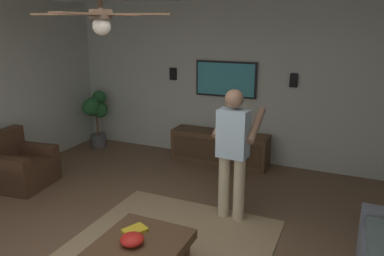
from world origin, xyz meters
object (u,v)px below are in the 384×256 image
coffee_table (136,256)px  ceiling_fan (101,18)px  tv (226,79)px  vase_round (234,127)px  armchair (19,168)px  person_standing (233,147)px  wall_speaker_left (294,80)px  bowl (132,239)px  potted_plant_tall (96,111)px  remote_black (143,228)px  media_console (220,147)px  wall_speaker_right (173,74)px  book (135,230)px

coffee_table → ceiling_fan: bearing=58.9°
coffee_table → ceiling_fan: 2.17m
tv → vase_round: bearing=51.1°
armchair → person_standing: (0.37, -3.23, 0.65)m
person_standing → wall_speaker_left: person_standing is taller
coffee_table → bowl: (0.02, 0.05, 0.15)m
coffee_table → wall_speaker_left: size_ratio=4.55×
potted_plant_tall → ceiling_fan: ceiling_fan is taller
bowl → vase_round: vase_round is taller
vase_round → ceiling_fan: (-3.09, 0.28, 1.75)m
armchair → vase_round: armchair is taller
remote_black → ceiling_fan: 2.03m
vase_round → media_console: bearing=100.1°
wall_speaker_right → bowl: bearing=-159.2°
remote_black → wall_speaker_left: 3.55m
remote_black → wall_speaker_right: wall_speaker_right is taller
person_standing → wall_speaker_right: 2.76m
potted_plant_tall → vase_round: (0.20, -2.75, -0.06)m
person_standing → remote_black: 1.46m
person_standing → book: size_ratio=7.45×
coffee_table → person_standing: person_standing is taller
book → vase_round: 3.15m
coffee_table → bowl: 0.16m
tv → wall_speaker_right: tv is taller
wall_speaker_right → ceiling_fan: (-3.30, -0.98, 0.94)m
person_standing → remote_black: bearing=161.8°
potted_plant_tall → wall_speaker_right: wall_speaker_right is taller
media_console → vase_round: bearing=100.1°
armchair → remote_black: bearing=-25.6°
potted_plant_tall → wall_speaker_left: size_ratio=5.04×
armchair → bowl: armchair is taller
remote_black → book: 0.09m
media_console → tv: 1.19m
potted_plant_tall → book: bearing=-136.9°
tv → wall_speaker_left: size_ratio=4.94×
remote_black → armchair: bearing=17.3°
wall_speaker_left → ceiling_fan: (-3.30, 1.18, 0.93)m
person_standing → remote_black: (-1.26, 0.51, -0.52)m
coffee_table → book: book is taller
person_standing → potted_plant_tall: (1.59, 3.30, -0.21)m
remote_black → vase_round: vase_round is taller
potted_plant_tall → wall_speaker_right: size_ratio=5.04×
person_standing → remote_black: size_ratio=10.93×
remote_black → coffee_table: bearing=144.0°
ceiling_fan → vase_round: bearing=-5.2°
media_console → bowl: 3.30m
wall_speaker_right → remote_black: bearing=-158.3°
potted_plant_tall → book: (-2.94, -2.74, -0.30)m
tv → vase_round: 0.84m
coffee_table → person_standing: (1.55, -0.42, 0.64)m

